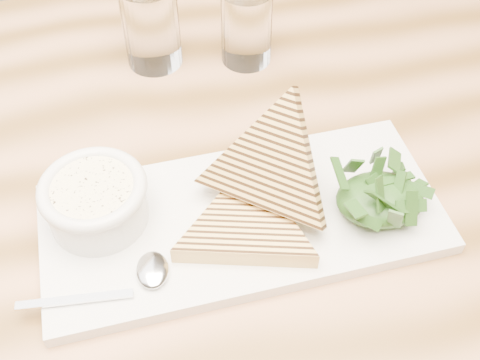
{
  "coord_description": "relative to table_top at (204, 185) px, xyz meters",
  "views": [
    {
      "loc": [
        0.21,
        -0.3,
        1.29
      ],
      "look_at": [
        0.26,
        0.12,
        0.8
      ],
      "focal_mm": 45.0,
      "sensor_mm": 36.0,
      "label": 1
    }
  ],
  "objects": [
    {
      "name": "salad_base",
      "position": [
        0.18,
        -0.09,
        0.05
      ],
      "size": [
        0.1,
        0.07,
        0.04
      ],
      "primitive_type": "ellipsoid",
      "color": "black",
      "rests_on": "platter"
    },
    {
      "name": "platter",
      "position": [
        0.04,
        -0.08,
        0.03
      ],
      "size": [
        0.46,
        0.25,
        0.02
      ],
      "primitive_type": "cube",
      "rotation": [
        0.0,
        0.0,
        0.13
      ],
      "color": "silver",
      "rests_on": "table_top"
    },
    {
      "name": "glass_near",
      "position": [
        -0.05,
        0.22,
        0.08
      ],
      "size": [
        0.08,
        0.08,
        0.12
      ],
      "primitive_type": "cylinder",
      "color": "white",
      "rests_on": "table_top"
    },
    {
      "name": "bowl_rim",
      "position": [
        -0.12,
        -0.06,
        0.09
      ],
      "size": [
        0.11,
        0.11,
        0.01
      ],
      "primitive_type": "torus",
      "color": "silver",
      "rests_on": "soup_bowl"
    },
    {
      "name": "spoon_bowl",
      "position": [
        -0.06,
        -0.14,
        0.04
      ],
      "size": [
        0.03,
        0.05,
        0.01
      ],
      "primitive_type": "ellipsoid",
      "rotation": [
        0.0,
        0.0,
        0.01
      ],
      "color": "silver",
      "rests_on": "platter"
    },
    {
      "name": "spoon_handle",
      "position": [
        -0.14,
        -0.16,
        0.04
      ],
      "size": [
        0.11,
        0.01,
        0.0
      ],
      "primitive_type": "cube",
      "rotation": [
        0.0,
        0.0,
        0.01
      ],
      "color": "silver",
      "rests_on": "platter"
    },
    {
      "name": "sandwich_flat",
      "position": [
        0.04,
        -0.1,
        0.05
      ],
      "size": [
        0.2,
        0.2,
        0.02
      ],
      "primitive_type": null,
      "rotation": [
        0.0,
        0.0,
        -0.17
      ],
      "color": "#DAAC5B",
      "rests_on": "platter"
    },
    {
      "name": "sandwich_lean",
      "position": [
        0.07,
        -0.06,
        0.09
      ],
      "size": [
        0.24,
        0.25,
        0.19
      ],
      "primitive_type": null,
      "rotation": [
        0.9,
        0.0,
        -0.58
      ],
      "color": "#DAAC5B",
      "rests_on": "sandwich_flat"
    },
    {
      "name": "glass_far",
      "position": [
        0.08,
        0.21,
        0.07
      ],
      "size": [
        0.07,
        0.07,
        0.11
      ],
      "primitive_type": "cylinder",
      "color": "white",
      "rests_on": "table_top"
    },
    {
      "name": "table_top",
      "position": [
        0.0,
        0.0,
        0.0
      ],
      "size": [
        1.37,
        0.99,
        0.04
      ],
      "primitive_type": "cube",
      "rotation": [
        0.0,
        0.0,
        0.1
      ],
      "color": "#B47A4F",
      "rests_on": "ground"
    },
    {
      "name": "soup_bowl",
      "position": [
        -0.12,
        -0.06,
        0.06
      ],
      "size": [
        0.11,
        0.11,
        0.04
      ],
      "primitive_type": "cylinder",
      "color": "silver",
      "rests_on": "platter"
    },
    {
      "name": "soup",
      "position": [
        -0.12,
        -0.06,
        0.08
      ],
      "size": [
        0.09,
        0.09,
        0.01
      ],
      "primitive_type": "cylinder",
      "color": "#F9E6AE",
      "rests_on": "soup_bowl"
    },
    {
      "name": "arugula_pile",
      "position": [
        0.18,
        -0.09,
        0.06
      ],
      "size": [
        0.11,
        0.1,
        0.05
      ],
      "primitive_type": null,
      "color": "#355A22",
      "rests_on": "platter"
    },
    {
      "name": "table_leg_br",
      "position": [
        0.6,
        0.38,
        -0.38
      ],
      "size": [
        0.06,
        0.06,
        0.71
      ],
      "primitive_type": "cylinder",
      "color": "#B47A4F",
      "rests_on": "ground"
    }
  ]
}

